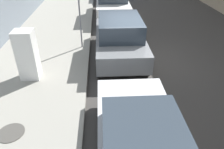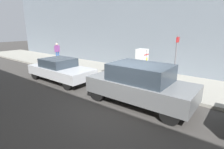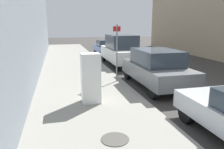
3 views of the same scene
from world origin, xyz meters
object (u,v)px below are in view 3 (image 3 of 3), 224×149
discarded_refrigerator (91,78)px  street_sign_post (117,50)px  parked_van_white (121,50)px  parked_hatchback_blue (106,47)px  parked_suv_gray (156,68)px

discarded_refrigerator → street_sign_post: bearing=57.2°
parked_van_white → parked_hatchback_blue: (-0.00, 5.22, -0.34)m
discarded_refrigerator → street_sign_post: (1.69, 2.62, 0.64)m
discarded_refrigerator → street_sign_post: street_sign_post is taller
discarded_refrigerator → parked_van_white: 8.32m
parked_suv_gray → parked_van_white: 5.84m
discarded_refrigerator → parked_van_white: bearing=66.0°
parked_van_white → street_sign_post: bearing=-108.9°
street_sign_post → parked_suv_gray: size_ratio=0.61×
parked_van_white → parked_hatchback_blue: size_ratio=1.28×
street_sign_post → parked_suv_gray: bearing=-26.5°
street_sign_post → parked_suv_gray: 2.05m
parked_suv_gray → parked_van_white: size_ratio=0.92×
parked_suv_gray → discarded_refrigerator: bearing=-152.4°
discarded_refrigerator → parked_suv_gray: bearing=27.6°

